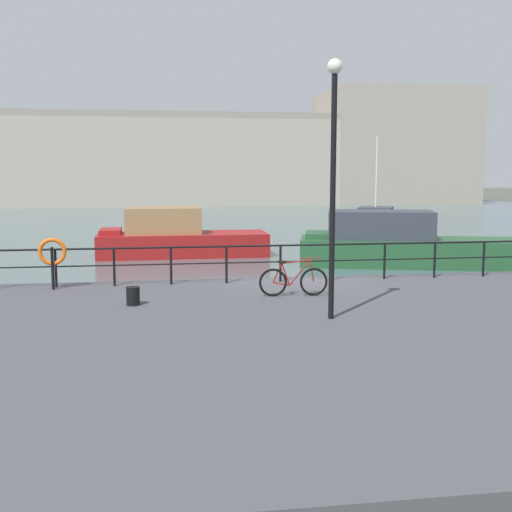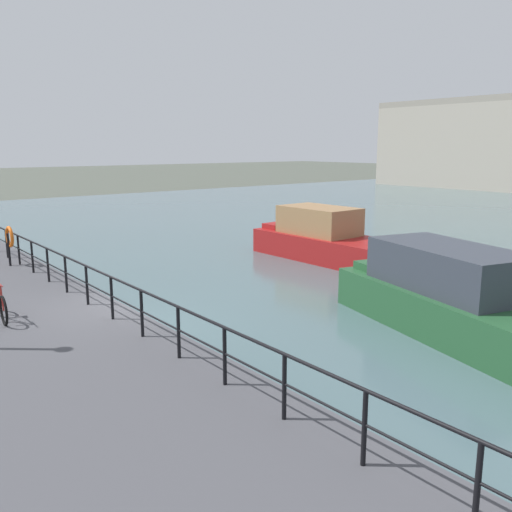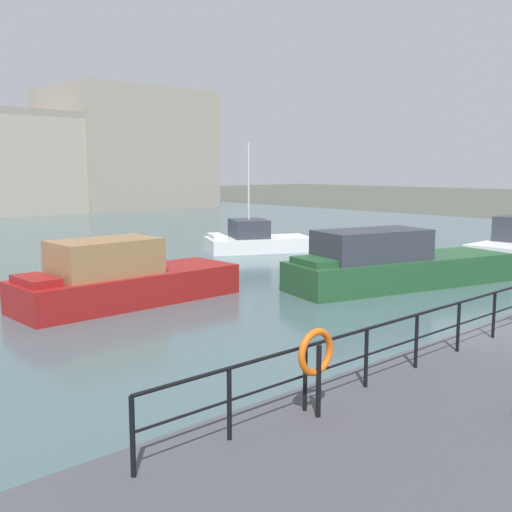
# 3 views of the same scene
# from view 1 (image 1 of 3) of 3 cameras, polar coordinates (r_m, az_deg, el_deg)

# --- Properties ---
(ground_plane) EXTENTS (240.00, 240.00, 0.00)m
(ground_plane) POSITION_cam_1_polar(r_m,az_deg,el_deg) (19.34, 3.13, -4.18)
(ground_plane) COLOR #4C5147
(water_basin) EXTENTS (80.00, 60.00, 0.01)m
(water_basin) POSITION_cam_1_polar(r_m,az_deg,el_deg) (49.04, -4.02, 3.02)
(water_basin) COLOR #476066
(water_basin) RESTS_ON ground_plane
(quay_promenade) EXTENTS (56.00, 13.00, 0.79)m
(quay_promenade) POSITION_cam_1_polar(r_m,az_deg,el_deg) (13.13, 8.94, -8.22)
(quay_promenade) COLOR #47474C
(quay_promenade) RESTS_ON ground_plane
(harbor_building) EXTENTS (66.05, 14.42, 13.52)m
(harbor_building) POSITION_cam_1_polar(r_m,az_deg,el_deg) (76.85, -0.45, 8.71)
(harbor_building) COLOR #A89E8E
(harbor_building) RESTS_ON ground_plane
(moored_small_launch) EXTENTS (7.85, 2.70, 2.26)m
(moored_small_launch) POSITION_cam_1_polar(r_m,az_deg,el_deg) (29.81, -7.14, 1.65)
(moored_small_launch) COLOR maroon
(moored_small_launch) RESTS_ON water_basin
(moored_green_narrowboat) EXTENTS (9.89, 5.00, 2.28)m
(moored_green_narrowboat) POSITION_cam_1_polar(r_m,az_deg,el_deg) (27.33, 13.16, 1.01)
(moored_green_narrowboat) COLOR #23512D
(moored_green_narrowboat) RESTS_ON water_basin
(moored_harbor_tender) EXTENTS (6.39, 5.05, 5.98)m
(moored_harbor_tender) POSITION_cam_1_polar(r_m,az_deg,el_deg) (38.90, 11.20, 2.62)
(moored_harbor_tender) COLOR white
(moored_harbor_tender) RESTS_ON water_basin
(quay_railing) EXTENTS (23.51, 0.07, 1.08)m
(quay_railing) POSITION_cam_1_polar(r_m,az_deg,el_deg) (18.84, 9.23, 0.11)
(quay_railing) COLOR black
(quay_railing) RESTS_ON quay_promenade
(parked_bicycle) EXTENTS (1.77, 0.15, 0.98)m
(parked_bicycle) POSITION_cam_1_polar(r_m,az_deg,el_deg) (16.22, 3.36, -2.25)
(parked_bicycle) COLOR black
(parked_bicycle) RESTS_ON quay_promenade
(mooring_bollard) EXTENTS (0.32, 0.32, 0.44)m
(mooring_bollard) POSITION_cam_1_polar(r_m,az_deg,el_deg) (15.42, -10.96, -3.54)
(mooring_bollard) COLOR black
(mooring_bollard) RESTS_ON quay_promenade
(life_ring_stand) EXTENTS (0.75, 0.16, 1.40)m
(life_ring_stand) POSITION_cam_1_polar(r_m,az_deg,el_deg) (17.90, -17.79, 0.22)
(life_ring_stand) COLOR black
(life_ring_stand) RESTS_ON quay_promenade
(quay_lamp_post) EXTENTS (0.32, 0.32, 5.46)m
(quay_lamp_post) POSITION_cam_1_polar(r_m,az_deg,el_deg) (13.57, 6.95, 8.61)
(quay_lamp_post) COLOR black
(quay_lamp_post) RESTS_ON quay_promenade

